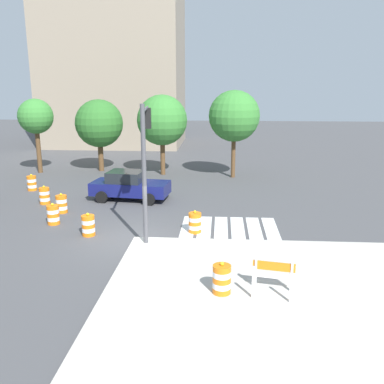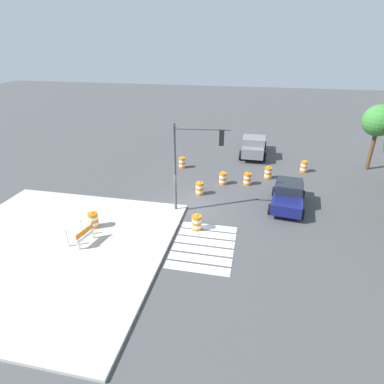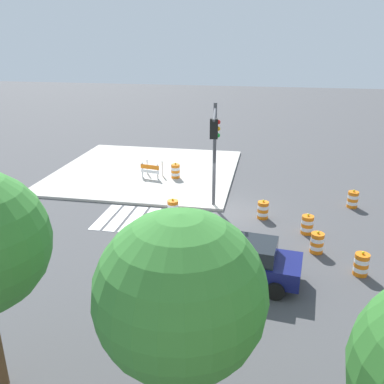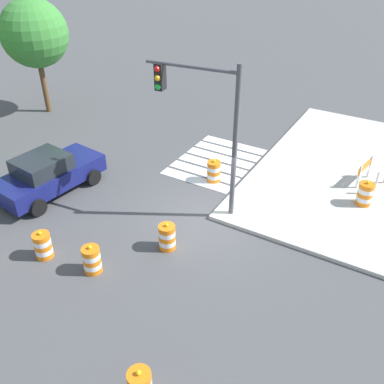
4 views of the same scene
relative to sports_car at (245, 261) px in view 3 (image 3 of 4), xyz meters
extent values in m
plane|color=#474749|center=(1.55, -6.37, -0.81)|extent=(120.00, 120.00, 0.00)
cube|color=#BCB7AD|center=(7.55, -12.37, -0.74)|extent=(12.00, 12.00, 0.15)
cube|color=silver|center=(3.67, -4.57, -0.80)|extent=(0.60, 3.20, 0.02)
cube|color=silver|center=(4.42, -4.57, -0.80)|extent=(0.60, 3.20, 0.02)
cube|color=silver|center=(5.17, -4.57, -0.80)|extent=(0.60, 3.20, 0.02)
cube|color=silver|center=(5.92, -4.57, -0.80)|extent=(0.60, 3.20, 0.02)
cube|color=silver|center=(6.67, -4.57, -0.80)|extent=(0.60, 3.20, 0.02)
cube|color=silver|center=(7.42, -4.57, -0.80)|extent=(0.60, 3.20, 0.02)
cube|color=navy|center=(0.06, -0.01, -0.13)|extent=(4.48, 2.31, 0.70)
cube|color=#1E2328|center=(-0.19, 0.02, 0.52)|extent=(2.07, 1.80, 0.60)
cylinder|color=black|center=(1.51, 0.79, -0.48)|extent=(0.68, 0.31, 0.66)
cylinder|color=black|center=(1.29, -1.10, -0.48)|extent=(0.68, 0.31, 0.66)
cylinder|color=black|center=(-1.18, 1.09, -0.48)|extent=(0.68, 0.31, 0.66)
cylinder|color=black|center=(-1.39, -0.80, -0.48)|extent=(0.68, 0.31, 0.66)
cylinder|color=orange|center=(-5.30, -8.32, -0.72)|extent=(0.56, 0.56, 0.18)
cylinder|color=white|center=(-5.30, -8.32, -0.54)|extent=(0.56, 0.56, 0.18)
cylinder|color=orange|center=(-5.30, -8.32, -0.36)|extent=(0.56, 0.56, 0.18)
cylinder|color=white|center=(-5.30, -8.32, -0.18)|extent=(0.56, 0.56, 0.18)
cylinder|color=orange|center=(-5.30, -8.32, 0.00)|extent=(0.56, 0.56, 0.18)
sphere|color=yellow|center=(-5.30, -8.32, 0.15)|extent=(0.12, 0.12, 0.12)
cylinder|color=orange|center=(-2.64, -4.54, -0.72)|extent=(0.56, 0.56, 0.18)
cylinder|color=white|center=(-2.64, -4.54, -0.54)|extent=(0.56, 0.56, 0.18)
cylinder|color=orange|center=(-2.64, -4.54, -0.36)|extent=(0.56, 0.56, 0.18)
cylinder|color=white|center=(-2.64, -4.54, -0.18)|extent=(0.56, 0.56, 0.18)
cylinder|color=orange|center=(-2.64, -4.54, 0.00)|extent=(0.56, 0.56, 0.18)
sphere|color=yellow|center=(-2.64, -4.54, 0.15)|extent=(0.12, 0.12, 0.12)
cylinder|color=orange|center=(-4.45, -1.18, -0.72)|extent=(0.56, 0.56, 0.18)
cylinder|color=white|center=(-4.45, -1.18, -0.54)|extent=(0.56, 0.56, 0.18)
cylinder|color=orange|center=(-4.45, -1.18, -0.36)|extent=(0.56, 0.56, 0.18)
cylinder|color=white|center=(-4.45, -1.18, -0.18)|extent=(0.56, 0.56, 0.18)
cylinder|color=orange|center=(-4.45, -1.18, 0.00)|extent=(0.56, 0.56, 0.18)
sphere|color=yellow|center=(-4.45, -1.18, 0.15)|extent=(0.12, 0.12, 0.12)
cylinder|color=orange|center=(-0.54, -5.93, -0.72)|extent=(0.56, 0.56, 0.18)
cylinder|color=white|center=(-0.54, -5.93, -0.54)|extent=(0.56, 0.56, 0.18)
cylinder|color=orange|center=(-0.54, -5.93, -0.36)|extent=(0.56, 0.56, 0.18)
cylinder|color=white|center=(-0.54, -5.93, -0.18)|extent=(0.56, 0.56, 0.18)
cylinder|color=orange|center=(-0.54, -5.93, 0.00)|extent=(0.56, 0.56, 0.18)
sphere|color=yellow|center=(-0.54, -5.93, 0.15)|extent=(0.12, 0.12, 0.12)
cylinder|color=orange|center=(4.02, -5.25, -0.72)|extent=(0.56, 0.56, 0.18)
cylinder|color=white|center=(4.02, -5.25, -0.54)|extent=(0.56, 0.56, 0.18)
cylinder|color=orange|center=(4.02, -5.25, -0.36)|extent=(0.56, 0.56, 0.18)
cylinder|color=white|center=(4.02, -5.25, -0.18)|extent=(0.56, 0.56, 0.18)
cylinder|color=orange|center=(4.02, -5.25, 0.00)|extent=(0.56, 0.56, 0.18)
sphere|color=yellow|center=(4.02, -5.25, 0.15)|extent=(0.12, 0.12, 0.12)
cylinder|color=orange|center=(-2.92, -2.72, -0.72)|extent=(0.56, 0.56, 0.18)
cylinder|color=white|center=(-2.92, -2.72, -0.54)|extent=(0.56, 0.56, 0.18)
cylinder|color=orange|center=(-2.92, -2.72, -0.36)|extent=(0.56, 0.56, 0.18)
cylinder|color=white|center=(-2.92, -2.72, -0.18)|extent=(0.56, 0.56, 0.18)
cylinder|color=orange|center=(-2.92, -2.72, 0.00)|extent=(0.56, 0.56, 0.18)
sphere|color=yellow|center=(-2.92, -2.72, 0.15)|extent=(0.12, 0.12, 0.12)
cylinder|color=orange|center=(5.20, -11.04, -0.57)|extent=(0.56, 0.56, 0.18)
cylinder|color=white|center=(5.20, -11.04, -0.39)|extent=(0.56, 0.56, 0.18)
cylinder|color=orange|center=(5.20, -11.04, -0.21)|extent=(0.56, 0.56, 0.18)
cylinder|color=white|center=(5.20, -11.04, -0.03)|extent=(0.56, 0.56, 0.18)
cylinder|color=orange|center=(5.20, -11.04, 0.15)|extent=(0.56, 0.56, 0.18)
sphere|color=yellow|center=(5.20, -11.04, 0.30)|extent=(0.12, 0.12, 0.12)
cube|color=silver|center=(6.26, -10.57, -0.16)|extent=(0.08, 0.08, 1.00)
cube|color=silver|center=(6.13, -11.26, -0.16)|extent=(0.08, 0.08, 1.00)
cube|color=silver|center=(7.34, -10.78, -0.16)|extent=(0.08, 0.08, 1.00)
cube|color=silver|center=(7.21, -11.47, -0.16)|extent=(0.08, 0.08, 1.00)
cube|color=orange|center=(6.80, -10.66, 0.09)|extent=(1.28, 0.28, 0.28)
cube|color=white|center=(6.80, -10.66, -0.21)|extent=(1.28, 0.28, 0.20)
cylinder|color=#4C4C51|center=(2.15, -6.97, 2.09)|extent=(0.18, 0.18, 5.50)
cylinder|color=#4C4C51|center=(1.97, -5.38, 4.54)|extent=(0.48, 3.19, 0.12)
cube|color=black|center=(1.84, -4.27, 4.09)|extent=(0.39, 0.32, 0.90)
sphere|color=red|center=(1.65, -4.29, 4.39)|extent=(0.20, 0.20, 0.20)
sphere|color=#F2A514|center=(1.65, -4.29, 4.09)|extent=(0.20, 0.20, 0.20)
sphere|color=green|center=(1.65, -4.29, 3.79)|extent=(0.20, 0.20, 0.20)
sphere|color=#387F33|center=(0.95, 6.99, 3.08)|extent=(3.54, 3.54, 3.54)
camera|label=1|loc=(5.10, -22.90, 5.55)|focal=39.66mm
camera|label=2|loc=(19.23, -2.36, 9.07)|focal=29.55mm
camera|label=3|loc=(-0.60, 13.91, 7.94)|focal=38.86mm
camera|label=4|loc=(-9.58, -12.20, 8.57)|focal=39.92mm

